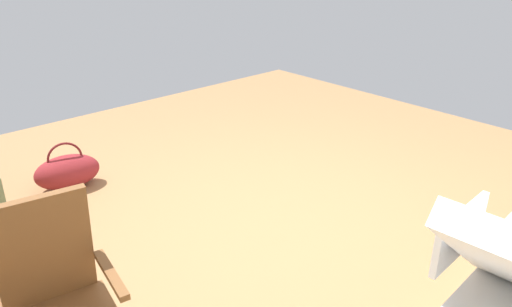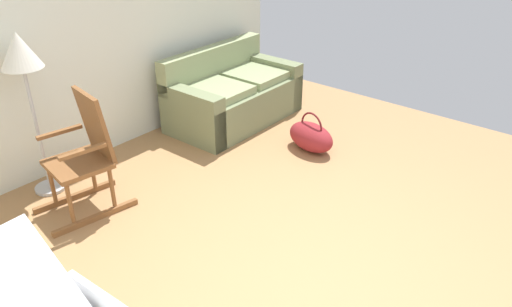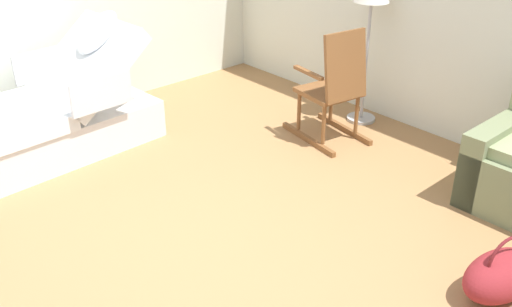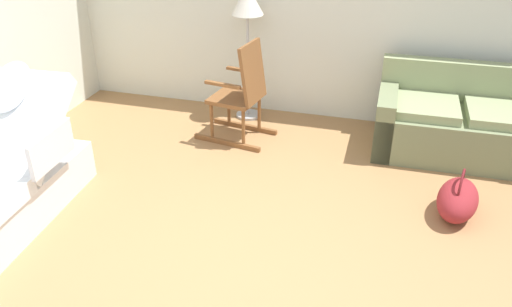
{
  "view_description": "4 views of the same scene",
  "coord_description": "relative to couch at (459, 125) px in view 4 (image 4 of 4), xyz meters",
  "views": [
    {
      "loc": [
        -2.4,
        2.38,
        2.05
      ],
      "look_at": [
        -0.18,
        0.37,
        0.73
      ],
      "focal_mm": 34.36,
      "sensor_mm": 36.0,
      "label": 1
    },
    {
      "loc": [
        -2.4,
        -1.57,
        2.49
      ],
      "look_at": [
        -0.0,
        0.43,
        0.82
      ],
      "focal_mm": 34.78,
      "sensor_mm": 36.0,
      "label": 2
    },
    {
      "loc": [
        2.71,
        -1.95,
        2.44
      ],
      "look_at": [
        0.15,
        0.35,
        0.64
      ],
      "focal_mm": 41.42,
      "sensor_mm": 36.0,
      "label": 3
    },
    {
      "loc": [
        0.99,
        -2.85,
        2.53
      ],
      "look_at": [
        0.04,
        0.49,
        0.62
      ],
      "focal_mm": 36.46,
      "sensor_mm": 36.0,
      "label": 4
    }
  ],
  "objects": [
    {
      "name": "duffel_bag",
      "position": [
        -0.04,
        -1.16,
        -0.15
      ],
      "size": [
        0.42,
        0.61,
        0.43
      ],
      "color": "maroon",
      "rests_on": "ground"
    },
    {
      "name": "couch",
      "position": [
        0.0,
        0.0,
        0.0
      ],
      "size": [
        1.61,
        0.87,
        0.85
      ],
      "color": "#737D57",
      "rests_on": "ground"
    },
    {
      "name": "rocking_chair",
      "position": [
        -2.16,
        -0.29,
        0.2
      ],
      "size": [
        0.83,
        0.59,
        1.05
      ],
      "color": "brown",
      "rests_on": "ground"
    },
    {
      "name": "floor_lamp",
      "position": [
        -2.26,
        0.27,
        0.92
      ],
      "size": [
        0.34,
        0.34,
        1.48
      ],
      "color": "#B2B5BA",
      "rests_on": "ground"
    },
    {
      "name": "ground_plane",
      "position": [
        -1.65,
        -2.16,
        -0.31
      ],
      "size": [
        6.74,
        6.74,
        0.0
      ],
      "primitive_type": "plane",
      "color": "#9E7247"
    }
  ]
}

